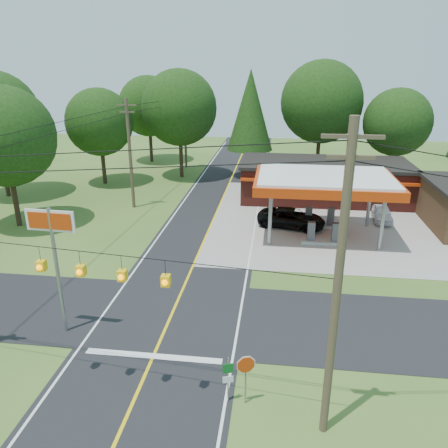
# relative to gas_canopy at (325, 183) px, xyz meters

# --- Properties ---
(ground) EXTENTS (120.00, 120.00, 0.00)m
(ground) POSITION_rel_gas_canopy_xyz_m (-9.00, -13.00, -4.27)
(ground) COLOR #365B20
(ground) RESTS_ON ground
(main_highway) EXTENTS (8.00, 120.00, 0.02)m
(main_highway) POSITION_rel_gas_canopy_xyz_m (-9.00, -13.00, -4.26)
(main_highway) COLOR black
(main_highway) RESTS_ON ground
(cross_road) EXTENTS (70.00, 7.00, 0.02)m
(cross_road) POSITION_rel_gas_canopy_xyz_m (-9.00, -13.00, -4.25)
(cross_road) COLOR black
(cross_road) RESTS_ON ground
(lane_center_yellow) EXTENTS (0.15, 110.00, 0.00)m
(lane_center_yellow) POSITION_rel_gas_canopy_xyz_m (-9.00, -13.00, -4.24)
(lane_center_yellow) COLOR yellow
(lane_center_yellow) RESTS_ON main_highway
(gas_canopy) EXTENTS (10.60, 7.40, 4.88)m
(gas_canopy) POSITION_rel_gas_canopy_xyz_m (0.00, 0.00, 0.00)
(gas_canopy) COLOR gray
(gas_canopy) RESTS_ON ground
(convenience_store) EXTENTS (16.40, 7.55, 3.80)m
(convenience_store) POSITION_rel_gas_canopy_xyz_m (1.00, 9.98, -2.35)
(convenience_store) COLOR maroon
(convenience_store) RESTS_ON ground
(utility_pole_near_right) EXTENTS (1.80, 0.30, 11.50)m
(utility_pole_near_right) POSITION_rel_gas_canopy_xyz_m (-1.50, -20.00, 1.69)
(utility_pole_near_right) COLOR #473828
(utility_pole_near_right) RESTS_ON ground
(utility_pole_far_left) EXTENTS (1.80, 0.30, 10.00)m
(utility_pole_far_left) POSITION_rel_gas_canopy_xyz_m (-17.00, 5.00, 0.93)
(utility_pole_far_left) COLOR #473828
(utility_pole_far_left) RESTS_ON ground
(utility_pole_north) EXTENTS (0.30, 0.30, 9.50)m
(utility_pole_north) POSITION_rel_gas_canopy_xyz_m (-15.50, 22.00, 0.48)
(utility_pole_north) COLOR #473828
(utility_pole_north) RESTS_ON ground
(overhead_beacons) EXTENTS (17.04, 2.04, 1.03)m
(overhead_beacons) POSITION_rel_gas_canopy_xyz_m (-10.00, -19.00, 1.95)
(overhead_beacons) COLOR black
(overhead_beacons) RESTS_ON ground
(treeline_backdrop) EXTENTS (70.27, 51.59, 13.30)m
(treeline_backdrop) POSITION_rel_gas_canopy_xyz_m (-8.18, 11.01, 3.22)
(treeline_backdrop) COLOR #332316
(treeline_backdrop) RESTS_ON ground
(suv_car) EXTENTS (6.64, 6.64, 1.53)m
(suv_car) POSITION_rel_gas_canopy_xyz_m (-2.30, 1.50, -3.50)
(suv_car) COLOR black
(suv_car) RESTS_ON ground
(sedan_car) EXTENTS (3.99, 3.99, 1.27)m
(sedan_car) POSITION_rel_gas_canopy_xyz_m (5.52, 4.00, -3.63)
(sedan_car) COLOR white
(sedan_car) RESTS_ON ground
(big_stop_sign) EXTENTS (2.46, 0.26, 6.62)m
(big_stop_sign) POSITION_rel_gas_canopy_xyz_m (-14.00, -15.14, 0.63)
(big_stop_sign) COLOR gray
(big_stop_sign) RESTS_ON ground
(octagonal_stop_sign) EXTENTS (0.75, 0.32, 2.27)m
(octagonal_stop_sign) POSITION_rel_gas_canopy_xyz_m (-4.50, -19.01, -2.59)
(octagonal_stop_sign) COLOR gray
(octagonal_stop_sign) RESTS_ON ground
(route_sign_post) EXTENTS (0.43, 0.15, 2.13)m
(route_sign_post) POSITION_rel_gas_canopy_xyz_m (-5.20, -19.02, -3.00)
(route_sign_post) COLOR gray
(route_sign_post) RESTS_ON ground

